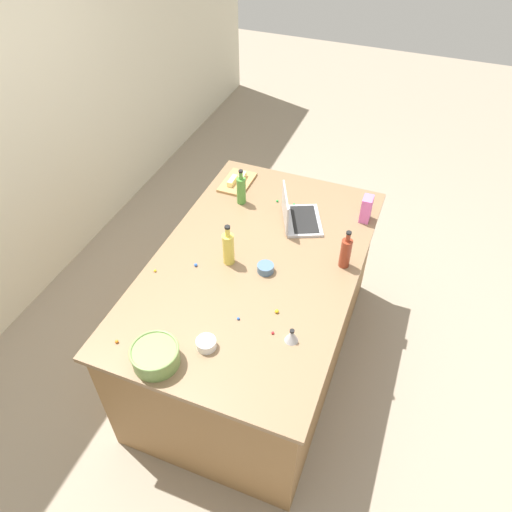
{
  "coord_description": "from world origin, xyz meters",
  "views": [
    {
      "loc": [
        -1.88,
        -0.73,
        2.86
      ],
      "look_at": [
        0.0,
        0.0,
        0.95
      ],
      "focal_mm": 34.27,
      "sensor_mm": 36.0,
      "label": 1
    }
  ],
  "objects_px": {
    "bottle_olive": "(241,190)",
    "butter_stick_left": "(242,177)",
    "mixing_bowl_large": "(155,356)",
    "cutting_board": "(237,182)",
    "butter_stick_right": "(232,181)",
    "ramekin_medium": "(206,344)",
    "candy_bag": "(366,209)",
    "kitchen_timer": "(292,336)",
    "bottle_oil": "(228,248)",
    "bottle_soy": "(346,252)",
    "laptop": "(297,216)",
    "ramekin_small": "(266,268)"
  },
  "relations": [
    {
      "from": "bottle_olive",
      "to": "butter_stick_left",
      "type": "xyz_separation_m",
      "value": [
        0.22,
        0.09,
        -0.06
      ]
    },
    {
      "from": "mixing_bowl_large",
      "to": "bottle_olive",
      "type": "relative_size",
      "value": 0.94
    },
    {
      "from": "cutting_board",
      "to": "butter_stick_right",
      "type": "height_order",
      "value": "butter_stick_right"
    },
    {
      "from": "bottle_olive",
      "to": "ramekin_medium",
      "type": "bearing_deg",
      "value": -165.89
    },
    {
      "from": "ramekin_medium",
      "to": "candy_bag",
      "type": "distance_m",
      "value": 1.35
    },
    {
      "from": "kitchen_timer",
      "to": "bottle_oil",
      "type": "bearing_deg",
      "value": 51.95
    },
    {
      "from": "mixing_bowl_large",
      "to": "butter_stick_left",
      "type": "height_order",
      "value": "mixing_bowl_large"
    },
    {
      "from": "bottle_olive",
      "to": "butter_stick_left",
      "type": "bearing_deg",
      "value": 21.7
    },
    {
      "from": "bottle_soy",
      "to": "butter_stick_left",
      "type": "relative_size",
      "value": 2.26
    },
    {
      "from": "butter_stick_left",
      "to": "laptop",
      "type": "bearing_deg",
      "value": -120.01
    },
    {
      "from": "bottle_olive",
      "to": "butter_stick_right",
      "type": "bearing_deg",
      "value": 40.07
    },
    {
      "from": "butter_stick_right",
      "to": "ramekin_small",
      "type": "relative_size",
      "value": 1.17
    },
    {
      "from": "bottle_soy",
      "to": "cutting_board",
      "type": "xyz_separation_m",
      "value": [
        0.52,
        0.88,
        -0.09
      ]
    },
    {
      "from": "mixing_bowl_large",
      "to": "butter_stick_left",
      "type": "distance_m",
      "value": 1.53
    },
    {
      "from": "bottle_olive",
      "to": "ramekin_medium",
      "type": "xyz_separation_m",
      "value": [
        -1.14,
        -0.29,
        -0.08
      ]
    },
    {
      "from": "laptop",
      "to": "ramekin_small",
      "type": "bearing_deg",
      "value": 176.44
    },
    {
      "from": "bottle_olive",
      "to": "bottle_soy",
      "type": "height_order",
      "value": "same"
    },
    {
      "from": "mixing_bowl_large",
      "to": "candy_bag",
      "type": "relative_size",
      "value": 1.37
    },
    {
      "from": "bottle_olive",
      "to": "kitchen_timer",
      "type": "relative_size",
      "value": 3.23
    },
    {
      "from": "mixing_bowl_large",
      "to": "candy_bag",
      "type": "xyz_separation_m",
      "value": [
        1.42,
        -0.69,
        0.03
      ]
    },
    {
      "from": "candy_bag",
      "to": "bottle_olive",
      "type": "bearing_deg",
      "value": 98.3
    },
    {
      "from": "bottle_oil",
      "to": "kitchen_timer",
      "type": "relative_size",
      "value": 3.45
    },
    {
      "from": "mixing_bowl_large",
      "to": "cutting_board",
      "type": "xyz_separation_m",
      "value": [
        1.49,
        0.21,
        -0.04
      ]
    },
    {
      "from": "cutting_board",
      "to": "kitchen_timer",
      "type": "relative_size",
      "value": 3.77
    },
    {
      "from": "kitchen_timer",
      "to": "ramekin_medium",
      "type": "bearing_deg",
      "value": 116.83
    },
    {
      "from": "mixing_bowl_large",
      "to": "butter_stick_right",
      "type": "height_order",
      "value": "mixing_bowl_large"
    },
    {
      "from": "mixing_bowl_large",
      "to": "ramekin_medium",
      "type": "distance_m",
      "value": 0.25
    },
    {
      "from": "mixing_bowl_large",
      "to": "bottle_soy",
      "type": "bearing_deg",
      "value": -34.62
    },
    {
      "from": "cutting_board",
      "to": "mixing_bowl_large",
      "type": "bearing_deg",
      "value": -171.83
    },
    {
      "from": "bottle_soy",
      "to": "ramekin_small",
      "type": "xyz_separation_m",
      "value": [
        -0.21,
        0.4,
        -0.08
      ]
    },
    {
      "from": "bottle_oil",
      "to": "candy_bag",
      "type": "xyz_separation_m",
      "value": [
        0.66,
        -0.65,
        -0.02
      ]
    },
    {
      "from": "butter_stick_left",
      "to": "butter_stick_right",
      "type": "distance_m",
      "value": 0.08
    },
    {
      "from": "laptop",
      "to": "kitchen_timer",
      "type": "xyz_separation_m",
      "value": [
        -0.88,
        -0.26,
        -0.01
      ]
    },
    {
      "from": "laptop",
      "to": "ramekin_medium",
      "type": "distance_m",
      "value": 1.08
    },
    {
      "from": "cutting_board",
      "to": "kitchen_timer",
      "type": "distance_m",
      "value": 1.37
    },
    {
      "from": "kitchen_timer",
      "to": "candy_bag",
      "type": "xyz_separation_m",
      "value": [
        1.06,
        -0.14,
        0.05
      ]
    },
    {
      "from": "laptop",
      "to": "bottle_olive",
      "type": "xyz_separation_m",
      "value": [
        0.06,
        0.4,
        0.05
      ]
    },
    {
      "from": "cutting_board",
      "to": "butter_stick_right",
      "type": "distance_m",
      "value": 0.05
    },
    {
      "from": "bottle_olive",
      "to": "bottle_oil",
      "type": "bearing_deg",
      "value": -164.75
    },
    {
      "from": "laptop",
      "to": "bottle_oil",
      "type": "distance_m",
      "value": 0.55
    },
    {
      "from": "laptop",
      "to": "kitchen_timer",
      "type": "distance_m",
      "value": 0.92
    },
    {
      "from": "ramekin_medium",
      "to": "candy_bag",
      "type": "relative_size",
      "value": 0.58
    },
    {
      "from": "cutting_board",
      "to": "ramekin_medium",
      "type": "height_order",
      "value": "ramekin_medium"
    },
    {
      "from": "butter_stick_right",
      "to": "ramekin_medium",
      "type": "xyz_separation_m",
      "value": [
        -1.29,
        -0.42,
        -0.01
      ]
    },
    {
      "from": "bottle_oil",
      "to": "kitchen_timer",
      "type": "xyz_separation_m",
      "value": [
        -0.4,
        -0.51,
        -0.07
      ]
    },
    {
      "from": "bottle_oil",
      "to": "bottle_soy",
      "type": "height_order",
      "value": "bottle_oil"
    },
    {
      "from": "ramekin_medium",
      "to": "bottle_soy",
      "type": "bearing_deg",
      "value": -31.25
    },
    {
      "from": "bottle_oil",
      "to": "mixing_bowl_large",
      "type": "bearing_deg",
      "value": 176.55
    },
    {
      "from": "laptop",
      "to": "kitchen_timer",
      "type": "height_order",
      "value": "laptop"
    },
    {
      "from": "bottle_olive",
      "to": "ramekin_small",
      "type": "relative_size",
      "value": 2.64
    }
  ]
}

